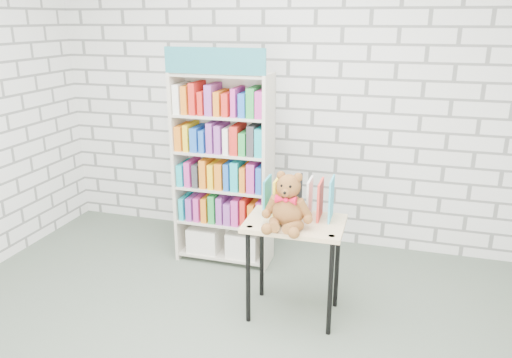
# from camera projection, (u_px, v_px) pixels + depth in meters

# --- Properties ---
(room_shell) EXTENTS (4.52, 4.02, 2.81)m
(room_shell) POSITION_uv_depth(u_px,v_px,m) (201.00, 71.00, 2.57)
(room_shell) COLOR silver
(room_shell) RESTS_ON ground
(bookshelf) EXTENTS (0.82, 0.32, 1.83)m
(bookshelf) POSITION_uv_depth(u_px,v_px,m) (224.00, 168.00, 4.20)
(bookshelf) COLOR beige
(bookshelf) RESTS_ON ground
(display_table) EXTENTS (0.68, 0.47, 0.72)m
(display_table) POSITION_uv_depth(u_px,v_px,m) (295.00, 235.00, 3.44)
(display_table) COLOR #D9B482
(display_table) RESTS_ON ground
(table_books) EXTENTS (0.47, 0.21, 0.28)m
(table_books) POSITION_uv_depth(u_px,v_px,m) (299.00, 197.00, 3.46)
(table_books) COLOR teal
(table_books) RESTS_ON display_table
(teddy_bear) EXTENTS (0.35, 0.32, 0.37)m
(teddy_bear) POSITION_uv_depth(u_px,v_px,m) (288.00, 206.00, 3.27)
(teddy_bear) COLOR brown
(teddy_bear) RESTS_ON display_table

